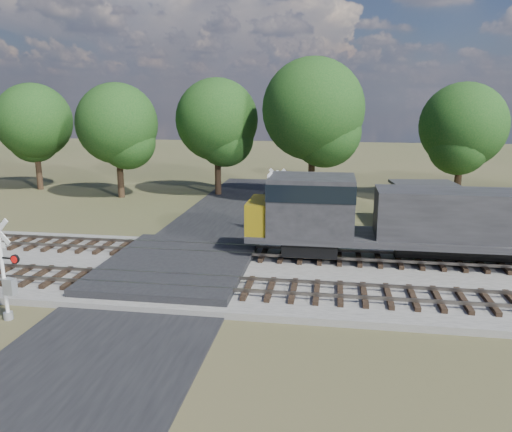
# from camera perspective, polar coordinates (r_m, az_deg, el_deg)

# --- Properties ---
(ground) EXTENTS (160.00, 160.00, 0.00)m
(ground) POSITION_cam_1_polar(r_m,az_deg,el_deg) (24.91, -9.33, -6.76)
(ground) COLOR #3E4625
(ground) RESTS_ON ground
(ballast_bed) EXTENTS (140.00, 10.00, 0.30)m
(ballast_bed) POSITION_cam_1_polar(r_m,az_deg,el_deg) (24.30, 14.29, -7.15)
(ballast_bed) COLOR gray
(ballast_bed) RESTS_ON ground
(road) EXTENTS (7.00, 60.00, 0.08)m
(road) POSITION_cam_1_polar(r_m,az_deg,el_deg) (24.89, -9.33, -6.68)
(road) COLOR black
(road) RESTS_ON ground
(crossing_panel) EXTENTS (7.00, 9.00, 0.62)m
(crossing_panel) POSITION_cam_1_polar(r_m,az_deg,el_deg) (25.25, -9.01, -5.71)
(crossing_panel) COLOR #262628
(crossing_panel) RESTS_ON ground
(track_near) EXTENTS (140.00, 2.60, 0.33)m
(track_near) POSITION_cam_1_polar(r_m,az_deg,el_deg) (22.17, -3.21, -8.02)
(track_near) COLOR black
(track_near) RESTS_ON ballast_bed
(track_far) EXTENTS (140.00, 2.60, 0.33)m
(track_far) POSITION_cam_1_polar(r_m,az_deg,el_deg) (26.81, -1.00, -4.19)
(track_far) COLOR black
(track_far) RESTS_ON ballast_bed
(crossing_signal_near) EXTENTS (1.65, 0.40, 4.12)m
(crossing_signal_near) POSITION_cam_1_polar(r_m,az_deg,el_deg) (21.61, -26.71, -6.38)
(crossing_signal_near) COLOR silver
(crossing_signal_near) RESTS_ON ground
(crossing_signal_far) EXTENTS (1.72, 0.40, 4.27)m
(crossing_signal_far) POSITION_cam_1_polar(r_m,az_deg,el_deg) (31.40, 2.26, 0.97)
(crossing_signal_far) COLOR silver
(crossing_signal_far) RESTS_ON ground
(equipment_shed) EXTENTS (4.70, 4.70, 2.88)m
(equipment_shed) POSITION_cam_1_polar(r_m,az_deg,el_deg) (35.62, 18.77, 1.22)
(equipment_shed) COLOR #3E2D1A
(equipment_shed) RESTS_ON ground
(treeline) EXTENTS (82.53, 11.08, 11.74)m
(treeline) POSITION_cam_1_polar(r_m,az_deg,el_deg) (42.16, 3.55, 10.94)
(treeline) COLOR black
(treeline) RESTS_ON ground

